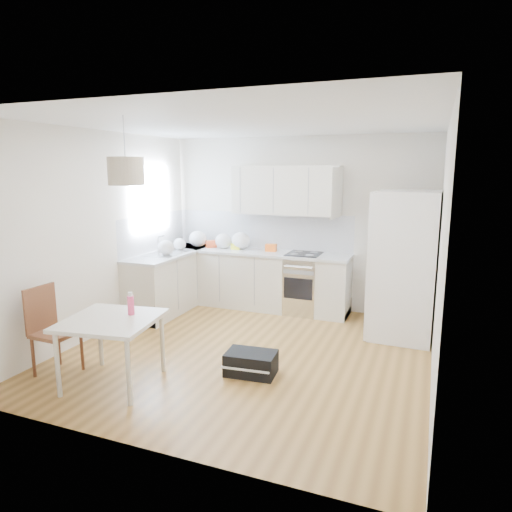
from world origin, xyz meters
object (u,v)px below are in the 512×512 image
Objects in this scene: gym_bag at (251,363)px; refrigerator at (405,265)px; dining_table at (111,325)px; dining_chair at (56,331)px.

refrigerator is at bearing 47.29° from gym_bag.
gym_bag is (1.24, 0.72, -0.51)m from dining_table.
dining_chair reaches higher than dining_table.
refrigerator reaches higher than dining_chair.
refrigerator is at bearing 35.47° from dining_table.
dining_chair is at bearing 173.36° from dining_table.
gym_bag is (1.96, 0.75, -0.36)m from dining_chair.
dining_chair is 2.13m from gym_bag.
refrigerator is at bearing 39.65° from dining_chair.
gym_bag is at bearing 22.90° from dining_chair.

